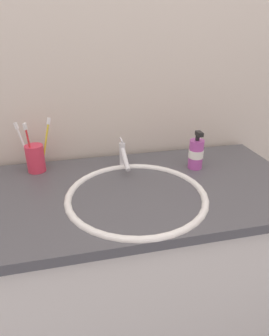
{
  "coord_description": "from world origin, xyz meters",
  "views": [
    {
      "loc": [
        -0.21,
        -0.88,
        1.43
      ],
      "look_at": [
        -0.01,
        -0.03,
        1.01
      ],
      "focal_mm": 31.58,
      "sensor_mm": 36.0,
      "label": 1
    }
  ],
  "objects_px": {
    "toothbrush_white": "(23,144)",
    "toothbrush_cup": "(35,158)",
    "toothbrush_yellow": "(46,141)",
    "faucet": "(123,156)",
    "toothbrush_red": "(29,145)",
    "soap_dispenser": "(196,153)"
  },
  "relations": [
    {
      "from": "toothbrush_white",
      "to": "toothbrush_red",
      "type": "distance_m",
      "value": 0.04
    },
    {
      "from": "faucet",
      "to": "toothbrush_white",
      "type": "bearing_deg",
      "value": 169.85
    },
    {
      "from": "toothbrush_white",
      "to": "toothbrush_yellow",
      "type": "height_order",
      "value": "toothbrush_yellow"
    },
    {
      "from": "toothbrush_white",
      "to": "soap_dispenser",
      "type": "xyz_separation_m",
      "value": [
        0.65,
        -0.13,
        -0.05
      ]
    },
    {
      "from": "toothbrush_yellow",
      "to": "toothbrush_red",
      "type": "bearing_deg",
      "value": -152.86
    },
    {
      "from": "toothbrush_red",
      "to": "soap_dispenser",
      "type": "relative_size",
      "value": 1.27
    },
    {
      "from": "toothbrush_white",
      "to": "toothbrush_yellow",
      "type": "relative_size",
      "value": 0.93
    },
    {
      "from": "toothbrush_cup",
      "to": "toothbrush_white",
      "type": "xyz_separation_m",
      "value": [
        -0.04,
        0.02,
        0.06
      ]
    },
    {
      "from": "soap_dispenser",
      "to": "toothbrush_cup",
      "type": "bearing_deg",
      "value": 169.69
    },
    {
      "from": "toothbrush_white",
      "to": "toothbrush_cup",
      "type": "bearing_deg",
      "value": -25.81
    },
    {
      "from": "toothbrush_yellow",
      "to": "soap_dispenser",
      "type": "height_order",
      "value": "toothbrush_yellow"
    },
    {
      "from": "toothbrush_red",
      "to": "soap_dispenser",
      "type": "bearing_deg",
      "value": -8.56
    },
    {
      "from": "faucet",
      "to": "soap_dispenser",
      "type": "xyz_separation_m",
      "value": [
        0.28,
        -0.06,
        0.01
      ]
    },
    {
      "from": "faucet",
      "to": "toothbrush_yellow",
      "type": "relative_size",
      "value": 0.77
    },
    {
      "from": "toothbrush_red",
      "to": "soap_dispenser",
      "type": "height_order",
      "value": "toothbrush_red"
    },
    {
      "from": "faucet",
      "to": "toothbrush_red",
      "type": "distance_m",
      "value": 0.35
    },
    {
      "from": "faucet",
      "to": "toothbrush_cup",
      "type": "bearing_deg",
      "value": 171.76
    },
    {
      "from": "toothbrush_yellow",
      "to": "toothbrush_white",
      "type": "bearing_deg",
      "value": 176.0
    },
    {
      "from": "faucet",
      "to": "toothbrush_yellow",
      "type": "bearing_deg",
      "value": 168.09
    },
    {
      "from": "toothbrush_red",
      "to": "toothbrush_yellow",
      "type": "bearing_deg",
      "value": 27.14
    },
    {
      "from": "toothbrush_cup",
      "to": "toothbrush_white",
      "type": "bearing_deg",
      "value": 154.19
    },
    {
      "from": "toothbrush_white",
      "to": "toothbrush_red",
      "type": "height_order",
      "value": "toothbrush_red"
    }
  ]
}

